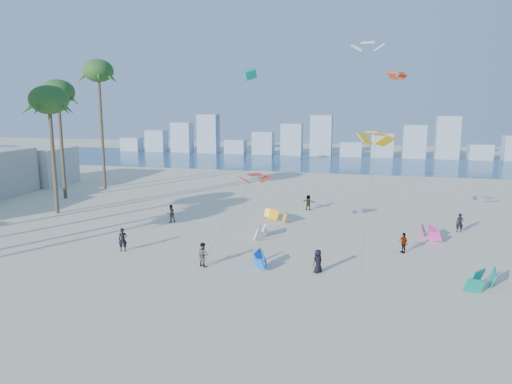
# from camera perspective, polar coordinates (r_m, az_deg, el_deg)

# --- Properties ---
(ground) EXTENTS (220.00, 220.00, 0.00)m
(ground) POSITION_cam_1_polar(r_m,az_deg,el_deg) (24.88, -16.09, -16.84)
(ground) COLOR beige
(ground) RESTS_ON ground
(ocean) EXTENTS (220.00, 220.00, 0.00)m
(ocean) POSITION_cam_1_polar(r_m,az_deg,el_deg) (92.44, 6.20, 3.67)
(ocean) COLOR navy
(ocean) RESTS_ON ground
(kitesurfer_near) EXTENTS (0.78, 0.66, 1.81)m
(kitesurfer_near) POSITION_cam_1_polar(r_m,az_deg,el_deg) (38.26, -15.53, -5.48)
(kitesurfer_near) COLOR black
(kitesurfer_near) RESTS_ON ground
(kitesurfer_mid) EXTENTS (1.03, 0.95, 1.69)m
(kitesurfer_mid) POSITION_cam_1_polar(r_m,az_deg,el_deg) (33.88, -6.33, -7.36)
(kitesurfer_mid) COLOR gray
(kitesurfer_mid) RESTS_ON ground
(kitesurfers_far) EXTENTS (31.06, 21.83, 1.77)m
(kitesurfers_far) POSITION_cam_1_polar(r_m,az_deg,el_deg) (39.58, 11.66, -4.86)
(kitesurfers_far) COLOR black
(kitesurfers_far) RESTS_ON ground
(grounded_kites) EXTENTS (21.75, 17.19, 1.05)m
(grounded_kites) POSITION_cam_1_polar(r_m,az_deg,el_deg) (37.64, 12.30, -6.27)
(grounded_kites) COLOR white
(grounded_kites) RESTS_ON ground
(flying_kites) EXTENTS (29.03, 25.35, 17.64)m
(flying_kites) POSITION_cam_1_polar(r_m,az_deg,el_deg) (41.86, 16.96, 10.10)
(flying_kites) COLOR red
(flying_kites) RESTS_ON ground
(distant_skyline) EXTENTS (85.00, 3.00, 8.40)m
(distant_skyline) POSITION_cam_1_polar(r_m,az_deg,el_deg) (102.14, 6.28, 6.08)
(distant_skyline) COLOR #9EADBF
(distant_skyline) RESTS_ON ground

